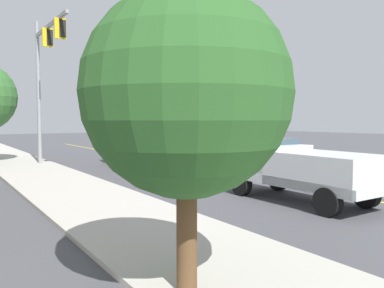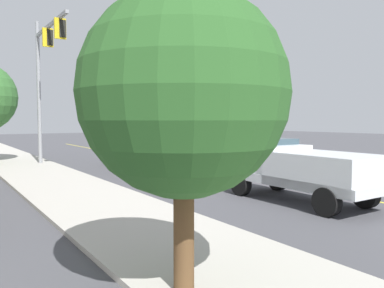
{
  "view_description": "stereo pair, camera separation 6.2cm",
  "coord_description": "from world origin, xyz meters",
  "px_view_note": "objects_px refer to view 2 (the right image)",
  "views": [
    {
      "loc": [
        -18.74,
        13.04,
        2.75
      ],
      "look_at": [
        -1.44,
        0.54,
        1.4
      ],
      "focal_mm": 36.26,
      "sensor_mm": 36.0,
      "label": 1
    },
    {
      "loc": [
        -18.77,
        12.99,
        2.75
      ],
      "look_at": [
        -1.44,
        0.54,
        1.4
      ],
      "focal_mm": 36.26,
      "sensor_mm": 36.0,
      "label": 2
    }
  ],
  "objects_px": {
    "passing_minivan": "(174,143)",
    "traffic_cone_mid_rear": "(200,163)",
    "traffic_signal_mast": "(45,65)",
    "traffic_cone_mid_front": "(267,172)",
    "service_pickup_truck": "(300,168)",
    "utility_bucket_truck": "(151,140)",
    "traffic_cone_trailing": "(147,154)"
  },
  "relations": [
    {
      "from": "utility_bucket_truck",
      "to": "traffic_cone_mid_rear",
      "type": "bearing_deg",
      "value": -143.29
    },
    {
      "from": "utility_bucket_truck",
      "to": "traffic_cone_mid_rear",
      "type": "relative_size",
      "value": 11.05
    },
    {
      "from": "service_pickup_truck",
      "to": "passing_minivan",
      "type": "height_order",
      "value": "service_pickup_truck"
    },
    {
      "from": "traffic_cone_mid_front",
      "to": "traffic_cone_mid_rear",
      "type": "relative_size",
      "value": 1.14
    },
    {
      "from": "utility_bucket_truck",
      "to": "passing_minivan",
      "type": "distance_m",
      "value": 7.85
    },
    {
      "from": "service_pickup_truck",
      "to": "traffic_cone_mid_front",
      "type": "height_order",
      "value": "service_pickup_truck"
    },
    {
      "from": "passing_minivan",
      "to": "traffic_cone_mid_rear",
      "type": "distance_m",
      "value": 8.86
    },
    {
      "from": "traffic_cone_mid_rear",
      "to": "traffic_signal_mast",
      "type": "xyz_separation_m",
      "value": [
        5.9,
        6.44,
        5.45
      ]
    },
    {
      "from": "passing_minivan",
      "to": "traffic_cone_mid_rear",
      "type": "height_order",
      "value": "passing_minivan"
    },
    {
      "from": "traffic_cone_mid_front",
      "to": "traffic_cone_trailing",
      "type": "bearing_deg",
      "value": -1.83
    },
    {
      "from": "traffic_cone_mid_front",
      "to": "traffic_signal_mast",
      "type": "xyz_separation_m",
      "value": [
        10.8,
        6.45,
        5.39
      ]
    },
    {
      "from": "utility_bucket_truck",
      "to": "traffic_cone_mid_rear",
      "type": "distance_m",
      "value": 3.13
    },
    {
      "from": "utility_bucket_truck",
      "to": "traffic_cone_trailing",
      "type": "distance_m",
      "value": 4.9
    },
    {
      "from": "utility_bucket_truck",
      "to": "traffic_cone_mid_rear",
      "type": "height_order",
      "value": "utility_bucket_truck"
    },
    {
      "from": "utility_bucket_truck",
      "to": "traffic_signal_mast",
      "type": "xyz_separation_m",
      "value": [
        3.6,
        4.73,
        4.21
      ]
    },
    {
      "from": "utility_bucket_truck",
      "to": "service_pickup_truck",
      "type": "height_order",
      "value": "utility_bucket_truck"
    },
    {
      "from": "passing_minivan",
      "to": "traffic_cone_mid_rear",
      "type": "xyz_separation_m",
      "value": [
        -8.1,
        3.55,
        -0.6
      ]
    },
    {
      "from": "service_pickup_truck",
      "to": "traffic_cone_mid_front",
      "type": "xyz_separation_m",
      "value": [
        3.48,
        -2.13,
        -0.7
      ]
    },
    {
      "from": "utility_bucket_truck",
      "to": "traffic_cone_mid_front",
      "type": "xyz_separation_m",
      "value": [
        -7.2,
        -1.72,
        -1.19
      ]
    },
    {
      "from": "traffic_cone_mid_rear",
      "to": "traffic_signal_mast",
      "type": "height_order",
      "value": "traffic_signal_mast"
    },
    {
      "from": "service_pickup_truck",
      "to": "passing_minivan",
      "type": "distance_m",
      "value": 17.43
    },
    {
      "from": "traffic_cone_trailing",
      "to": "service_pickup_truck",
      "type": "bearing_deg",
      "value": 170.51
    },
    {
      "from": "utility_bucket_truck",
      "to": "traffic_cone_trailing",
      "type": "xyz_separation_m",
      "value": [
        4.26,
        -2.08,
        -1.22
      ]
    },
    {
      "from": "traffic_cone_trailing",
      "to": "traffic_signal_mast",
      "type": "xyz_separation_m",
      "value": [
        -0.66,
        6.81,
        5.43
      ]
    },
    {
      "from": "traffic_cone_mid_front",
      "to": "traffic_signal_mast",
      "type": "distance_m",
      "value": 13.68
    },
    {
      "from": "passing_minivan",
      "to": "traffic_signal_mast",
      "type": "bearing_deg",
      "value": 102.39
    },
    {
      "from": "service_pickup_truck",
      "to": "passing_minivan",
      "type": "relative_size",
      "value": 1.17
    },
    {
      "from": "passing_minivan",
      "to": "traffic_cone_mid_front",
      "type": "distance_m",
      "value": 13.48
    },
    {
      "from": "traffic_cone_mid_rear",
      "to": "traffic_cone_trailing",
      "type": "xyz_separation_m",
      "value": [
        6.56,
        -0.37,
        0.02
      ]
    },
    {
      "from": "passing_minivan",
      "to": "traffic_cone_trailing",
      "type": "xyz_separation_m",
      "value": [
        -1.53,
        3.18,
        -0.59
      ]
    },
    {
      "from": "traffic_cone_mid_front",
      "to": "service_pickup_truck",
      "type": "bearing_deg",
      "value": 148.55
    },
    {
      "from": "service_pickup_truck",
      "to": "traffic_cone_mid_rear",
      "type": "bearing_deg",
      "value": -14.26
    }
  ]
}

